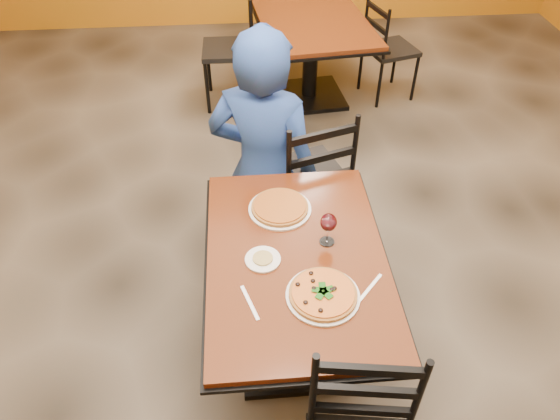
{
  "coord_description": "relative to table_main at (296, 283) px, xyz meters",
  "views": [
    {
      "loc": [
        -0.2,
        -2.08,
        2.45
      ],
      "look_at": [
        -0.06,
        -0.3,
        0.85
      ],
      "focal_mm": 33.24,
      "sensor_mm": 36.0,
      "label": 1
    }
  ],
  "objects": [
    {
      "name": "floor",
      "position": [
        0.0,
        0.5,
        -0.56
      ],
      "size": [
        7.0,
        8.0,
        0.01
      ],
      "primitive_type": "cube",
      "color": "black",
      "rests_on": "ground"
    },
    {
      "name": "table_main",
      "position": [
        0.0,
        0.0,
        0.0
      ],
      "size": [
        0.83,
        1.23,
        0.75
      ],
      "color": "#5E290E",
      "rests_on": "floor"
    },
    {
      "name": "table_second",
      "position": [
        0.42,
        2.7,
        0.01
      ],
      "size": [
        1.05,
        1.44,
        0.75
      ],
      "rotation": [
        0.0,
        0.0,
        0.11
      ],
      "color": "#5E290E",
      "rests_on": "floor"
    },
    {
      "name": "chair_main_far",
      "position": [
        0.16,
        0.9,
        -0.06
      ],
      "size": [
        0.56,
        0.56,
        0.98
      ],
      "primitive_type": null,
      "rotation": [
        0.0,
        0.0,
        3.45
      ],
      "color": "black",
      "rests_on": "floor"
    },
    {
      "name": "chair_second_left",
      "position": [
        -0.3,
        2.7,
        -0.06
      ],
      "size": [
        0.45,
        0.45,
        0.99
      ],
      "primitive_type": null,
      "rotation": [
        0.0,
        0.0,
        -1.58
      ],
      "color": "black",
      "rests_on": "floor"
    },
    {
      "name": "chair_second_right",
      "position": [
        1.14,
        2.7,
        -0.11
      ],
      "size": [
        0.49,
        0.49,
        0.88
      ],
      "primitive_type": null,
      "rotation": [
        0.0,
        0.0,
        1.85
      ],
      "color": "black",
      "rests_on": "floor"
    },
    {
      "name": "diner",
      "position": [
        -0.09,
        0.96,
        0.16
      ],
      "size": [
        0.79,
        0.65,
        1.42
      ],
      "primitive_type": "imported",
      "rotation": [
        0.0,
        0.0,
        2.81
      ],
      "color": "#1A4D93",
      "rests_on": "floor"
    },
    {
      "name": "plate_main",
      "position": [
        0.08,
        -0.24,
        0.2
      ],
      "size": [
        0.31,
        0.31,
        0.01
      ],
      "primitive_type": "cylinder",
      "color": "white",
      "rests_on": "table_main"
    },
    {
      "name": "pizza_main",
      "position": [
        0.08,
        -0.24,
        0.21
      ],
      "size": [
        0.28,
        0.28,
        0.02
      ],
      "primitive_type": "cylinder",
      "color": "#9B200B",
      "rests_on": "plate_main"
    },
    {
      "name": "plate_far",
      "position": [
        -0.05,
        0.31,
        0.2
      ],
      "size": [
        0.31,
        0.31,
        0.01
      ],
      "primitive_type": "cylinder",
      "color": "white",
      "rests_on": "table_main"
    },
    {
      "name": "pizza_far",
      "position": [
        -0.05,
        0.31,
        0.21
      ],
      "size": [
        0.28,
        0.28,
        0.02
      ],
      "primitive_type": "cylinder",
      "color": "#B86623",
      "rests_on": "plate_far"
    },
    {
      "name": "side_plate",
      "position": [
        -0.15,
        -0.02,
        0.2
      ],
      "size": [
        0.16,
        0.16,
        0.01
      ],
      "primitive_type": "cylinder",
      "color": "white",
      "rests_on": "table_main"
    },
    {
      "name": "dip",
      "position": [
        -0.15,
        -0.02,
        0.21
      ],
      "size": [
        0.09,
        0.09,
        0.01
      ],
      "primitive_type": "cylinder",
      "color": "tan",
      "rests_on": "side_plate"
    },
    {
      "name": "wine_glass",
      "position": [
        0.15,
        0.07,
        0.28
      ],
      "size": [
        0.08,
        0.08,
        0.18
      ],
      "primitive_type": null,
      "color": "white",
      "rests_on": "table_main"
    },
    {
      "name": "fork",
      "position": [
        -0.22,
        -0.25,
        0.2
      ],
      "size": [
        0.07,
        0.18,
        0.0
      ],
      "primitive_type": "cube",
      "rotation": [
        0.0,
        0.0,
        0.32
      ],
      "color": "silver",
      "rests_on": "table_main"
    },
    {
      "name": "knife",
      "position": [
        0.28,
        -0.22,
        0.2
      ],
      "size": [
        0.15,
        0.16,
        0.0
      ],
      "primitive_type": "cube",
      "rotation": [
        0.0,
        0.0,
        -0.74
      ],
      "color": "silver",
      "rests_on": "table_main"
    }
  ]
}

